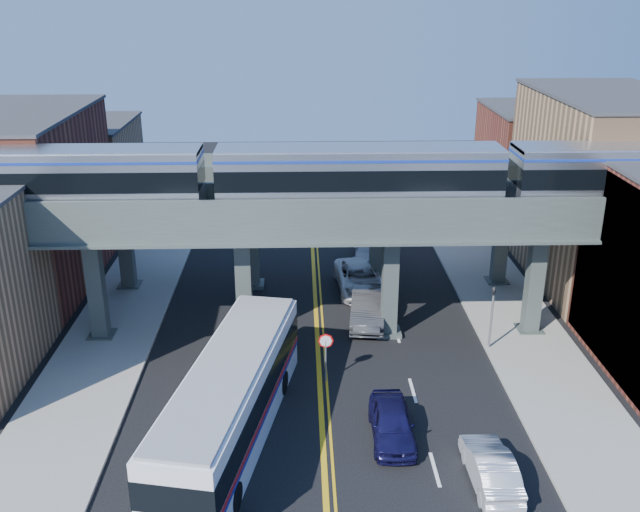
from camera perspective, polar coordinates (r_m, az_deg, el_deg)
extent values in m
plane|color=black|center=(33.37, 0.12, -12.64)|extent=(120.00, 120.00, 0.00)
cube|color=gray|center=(43.34, -15.74, -4.97)|extent=(5.00, 70.00, 0.16)
cube|color=gray|center=(43.79, 14.98, -4.61)|extent=(5.00, 70.00, 0.16)
cube|color=brown|center=(48.94, -22.75, 3.97)|extent=(8.00, 14.00, 11.00)
cube|color=#A37954|center=(61.18, -18.45, 6.25)|extent=(8.00, 10.00, 8.00)
cube|color=#A37954|center=(49.45, 21.56, 4.91)|extent=(8.00, 14.00, 12.00)
cube|color=brown|center=(61.57, 16.87, 7.00)|extent=(8.00, 10.00, 9.00)
cube|color=#28A9B0|center=(37.88, 22.52, -1.95)|extent=(0.10, 9.50, 9.50)
cube|color=#444F4C|center=(40.54, -17.47, -2.48)|extent=(0.85, 0.85, 6.00)
cube|color=#444F4C|center=(39.10, -6.11, -2.45)|extent=(0.85, 0.85, 6.00)
cube|color=#444F4C|center=(39.27, 5.61, -2.32)|extent=(0.85, 0.85, 6.00)
cube|color=#444F4C|center=(41.04, 16.77, -2.10)|extent=(0.85, 0.85, 6.00)
cube|color=#454F48|center=(37.66, -0.24, 2.77)|extent=(52.00, 3.60, 1.40)
cube|color=#444F4C|center=(46.82, -15.30, 0.94)|extent=(0.85, 0.85, 6.00)
cube|color=#444F4C|center=(45.59, -5.48, 1.06)|extent=(0.85, 0.85, 6.00)
cube|color=#444F4C|center=(45.74, 4.57, 1.16)|extent=(0.85, 0.85, 6.00)
cube|color=#444F4C|center=(47.26, 14.26, 1.22)|extent=(0.85, 0.85, 6.00)
cube|color=#454F48|center=(44.36, -0.46, 5.61)|extent=(52.00, 3.60, 1.40)
cube|color=black|center=(38.19, -13.24, 3.76)|extent=(2.12, 2.12, 0.24)
cube|color=#A2A5AC|center=(38.97, -20.23, 5.89)|extent=(14.62, 2.79, 3.08)
cube|color=black|center=(38.94, -20.26, 6.11)|extent=(14.64, 2.85, 1.06)
cube|color=black|center=(37.44, -4.09, 3.93)|extent=(2.12, 2.12, 0.24)
cube|color=black|center=(38.19, 10.11, 3.99)|extent=(2.12, 2.12, 0.24)
cube|color=#A2A5AC|center=(37.07, 3.13, 6.44)|extent=(14.62, 2.79, 3.08)
cube|color=black|center=(37.03, 3.13, 6.67)|extent=(14.64, 2.85, 1.06)
cube|color=black|center=(39.86, 18.70, 3.91)|extent=(2.12, 2.12, 0.24)
cylinder|color=slate|center=(35.34, 0.46, -8.38)|extent=(0.09, 0.09, 2.30)
cylinder|color=red|center=(34.81, 0.47, -6.80)|extent=(0.76, 0.04, 0.76)
cylinder|color=slate|center=(39.07, 13.52, -5.23)|extent=(0.12, 0.12, 3.20)
imported|color=black|center=(38.22, 13.77, -2.47)|extent=(0.15, 0.18, 0.90)
cube|color=white|center=(31.26, -7.15, -11.51)|extent=(5.62, 14.07, 3.55)
cube|color=black|center=(31.02, -7.19, -10.79)|extent=(5.69, 14.12, 1.20)
cube|color=#B21419|center=(31.45, -7.12, -12.04)|extent=(5.68, 14.12, 0.21)
cylinder|color=black|center=(28.59, -9.66, -18.18)|extent=(3.25, 1.73, 1.15)
cylinder|color=black|center=(35.03, -5.26, -9.85)|extent=(3.25, 1.73, 1.15)
imported|color=#110F38|center=(31.69, 5.77, -13.12)|extent=(1.85, 4.53, 1.54)
imported|color=#303033|center=(41.49, 3.85, -4.12)|extent=(2.50, 5.61, 1.79)
imported|color=silver|center=(45.51, 3.21, -1.81)|extent=(3.24, 6.30, 1.70)
imported|color=#ACACB1|center=(50.57, 4.05, 0.53)|extent=(2.93, 5.88, 1.64)
imported|color=silver|center=(29.91, 13.49, -16.12)|extent=(1.64, 4.46, 1.46)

